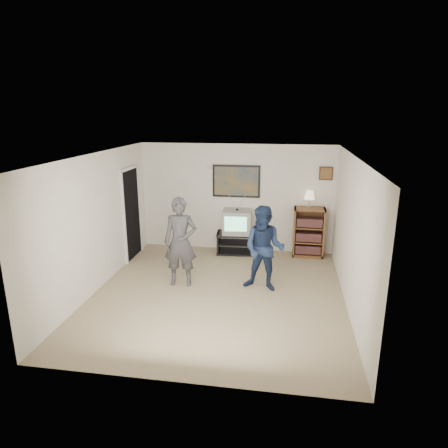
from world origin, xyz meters
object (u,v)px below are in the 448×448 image
(crt_television, at_px, (237,222))
(person_tall, at_px, (180,242))
(bookshelf, at_px, (309,232))
(media_stand, at_px, (238,243))
(person_short, at_px, (264,249))

(crt_television, relative_size, person_tall, 0.38)
(bookshelf, bearing_deg, crt_television, -178.24)
(media_stand, xyz_separation_m, bookshelf, (1.61, 0.05, 0.32))
(crt_television, distance_m, bookshelf, 1.64)
(media_stand, relative_size, person_tall, 0.59)
(media_stand, height_order, crt_television, crt_television)
(person_tall, xyz_separation_m, person_short, (1.57, 0.02, -0.05))
(person_tall, bearing_deg, media_stand, 59.63)
(crt_television, distance_m, person_short, 2.03)
(bookshelf, bearing_deg, person_short, -114.60)
(person_short, bearing_deg, person_tall, -168.46)
(bookshelf, bearing_deg, media_stand, -178.22)
(bookshelf, relative_size, person_tall, 0.66)
(person_short, bearing_deg, media_stand, 121.63)
(person_short, bearing_deg, crt_television, 122.06)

